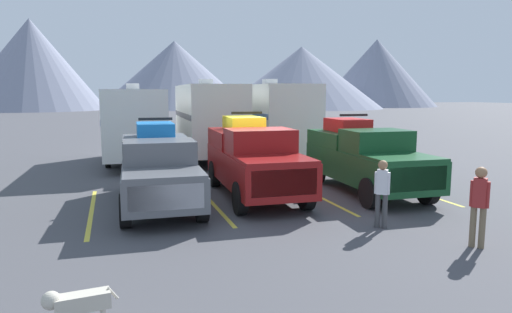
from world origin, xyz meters
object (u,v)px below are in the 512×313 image
object	(u,v)px
pickup_truck_c	(364,156)
camper_trailer_c	(275,117)
pickup_truck_a	(158,166)
person_b	(382,189)
camper_trailer_b	(209,118)
camper_trailer_a	(134,122)
dog	(75,303)
pickup_truck_b	(253,158)
person_a	(479,201)

from	to	relation	value
pickup_truck_c	camper_trailer_c	xyz separation A→B (m)	(-0.25, 8.03, 0.91)
pickup_truck_a	pickup_truck_c	size ratio (longest dim) A/B	1.01
camper_trailer_c	person_b	xyz separation A→B (m)	(-1.54, -11.85, -1.13)
camper_trailer_b	camper_trailer_a	bearing A→B (deg)	175.67
camper_trailer_b	dog	xyz separation A→B (m)	(-5.02, -15.12, -1.63)
pickup_truck_b	pickup_truck_c	distance (m)	3.74
pickup_truck_b	person_b	xyz separation A→B (m)	(1.91, -4.37, -0.26)
pickup_truck_b	camper_trailer_c	world-z (taller)	camper_trailer_c
camper_trailer_a	camper_trailer_c	distance (m)	6.77
camper_trailer_a	person_a	bearing A→B (deg)	-65.84
person_a	camper_trailer_b	bearing A→B (deg)	101.70
pickup_truck_b	person_a	distance (m)	6.95
pickup_truck_b	camper_trailer_b	size ratio (longest dim) A/B	0.77
camper_trailer_c	dog	bearing A→B (deg)	-119.09
person_a	camper_trailer_a	bearing A→B (deg)	114.16
pickup_truck_c	camper_trailer_a	xyz separation A→B (m)	(-7.00, 8.51, 0.78)
pickup_truck_b	person_a	xyz separation A→B (m)	(3.07, -6.23, -0.22)
person_b	pickup_truck_a	bearing A→B (deg)	140.47
person_a	person_b	world-z (taller)	person_a
dog	camper_trailer_a	bearing A→B (deg)	84.28
pickup_truck_c	camper_trailer_b	distance (m)	9.01
pickup_truck_b	camper_trailer_c	bearing A→B (deg)	65.22
camper_trailer_b	person_b	world-z (taller)	camper_trailer_b
dog	person_b	bearing A→B (deg)	24.37
camper_trailer_c	pickup_truck_c	bearing A→B (deg)	-88.25
camper_trailer_b	person_a	bearing A→B (deg)	-78.30
person_a	person_b	size ratio (longest dim) A/B	1.04
person_a	pickup_truck_b	bearing A→B (deg)	116.21
camper_trailer_b	person_b	xyz separation A→B (m)	(1.73, -12.07, -1.11)
pickup_truck_c	person_b	xyz separation A→B (m)	(-1.79, -3.82, -0.22)
camper_trailer_c	pickup_truck_a	bearing A→B (deg)	-129.76
pickup_truck_a	camper_trailer_a	bearing A→B (deg)	91.92
camper_trailer_b	camper_trailer_c	world-z (taller)	camper_trailer_c
pickup_truck_a	camper_trailer_a	size ratio (longest dim) A/B	0.72
camper_trailer_b	pickup_truck_a	bearing A→B (deg)	-111.83
pickup_truck_b	camper_trailer_b	bearing A→B (deg)	88.64
person_b	dog	bearing A→B (deg)	-155.63
camper_trailer_c	dog	world-z (taller)	camper_trailer_c
person_a	person_b	xyz separation A→B (m)	(-1.16, 1.86, -0.04)
camper_trailer_a	pickup_truck_a	bearing A→B (deg)	-88.08
pickup_truck_c	camper_trailer_b	bearing A→B (deg)	113.11
camper_trailer_a	person_b	bearing A→B (deg)	-67.10
pickup_truck_b	dog	distance (m)	8.90
camper_trailer_b	pickup_truck_b	bearing A→B (deg)	-91.36
camper_trailer_b	camper_trailer_c	distance (m)	3.28
pickup_truck_a	camper_trailer_b	distance (m)	8.67
pickup_truck_c	dog	world-z (taller)	pickup_truck_c
person_b	pickup_truck_b	bearing A→B (deg)	113.61
dog	camper_trailer_b	bearing A→B (deg)	71.63
pickup_truck_b	camper_trailer_a	xyz separation A→B (m)	(-3.30, 7.96, 0.74)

